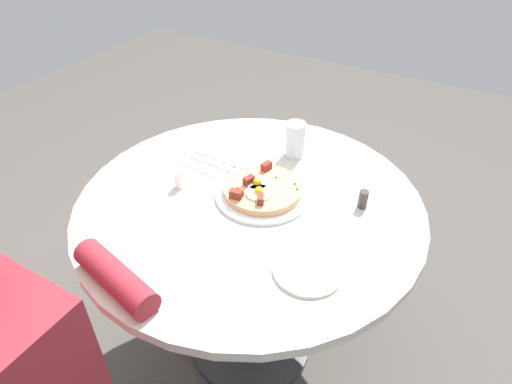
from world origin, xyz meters
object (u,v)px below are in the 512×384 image
object	(u,v)px
breakfast_pizza	(262,189)
fork	(214,157)
water_glass	(295,140)
pepper_shaker	(363,199)
dining_table	(250,241)
knife	(208,162)
bread_plate	(308,270)
salt_shaker	(178,180)
pizza_plate	(263,194)

from	to	relation	value
breakfast_pizza	fork	bearing A→B (deg)	158.25
water_glass	pepper_shaker	world-z (taller)	water_glass
dining_table	water_glass	xyz separation A→B (m)	(0.01, 0.29, 0.23)
fork	knife	bearing A→B (deg)	90.00
bread_plate	dining_table	bearing A→B (deg)	147.31
salt_shaker	dining_table	bearing A→B (deg)	14.23
pizza_plate	breakfast_pizza	xyz separation A→B (m)	(-0.00, -0.00, 0.02)
water_glass	salt_shaker	bearing A→B (deg)	-123.03
knife	salt_shaker	world-z (taller)	salt_shaker
pizza_plate	fork	bearing A→B (deg)	159.00
breakfast_pizza	fork	world-z (taller)	breakfast_pizza
bread_plate	fork	xyz separation A→B (m)	(-0.49, 0.31, 0.00)
pizza_plate	pepper_shaker	size ratio (longest dim) A/B	5.18
bread_plate	salt_shaker	world-z (taller)	salt_shaker
fork	dining_table	bearing A→B (deg)	152.03
dining_table	knife	distance (m)	0.30
knife	water_glass	world-z (taller)	water_glass
bread_plate	knife	size ratio (longest dim) A/B	0.97
salt_shaker	water_glass	bearing A→B (deg)	56.97
fork	salt_shaker	size ratio (longest dim) A/B	3.16
fork	knife	distance (m)	0.04
breakfast_pizza	fork	distance (m)	0.26
salt_shaker	pepper_shaker	bearing A→B (deg)	20.17
salt_shaker	breakfast_pizza	bearing A→B (deg)	20.48
breakfast_pizza	water_glass	bearing A→B (deg)	93.70
pizza_plate	bread_plate	distance (m)	0.33
breakfast_pizza	water_glass	distance (m)	0.26
breakfast_pizza	bread_plate	world-z (taller)	breakfast_pizza
fork	water_glass	world-z (taller)	water_glass
knife	pepper_shaker	bearing A→B (deg)	-172.43
dining_table	breakfast_pizza	xyz separation A→B (m)	(0.02, 0.03, 0.20)
water_glass	pepper_shaker	size ratio (longest dim) A/B	2.18
knife	bread_plate	bearing A→B (deg)	154.28
pizza_plate	fork	world-z (taller)	pizza_plate
fork	salt_shaker	world-z (taller)	salt_shaker
breakfast_pizza	fork	size ratio (longest dim) A/B	1.31
dining_table	fork	xyz separation A→B (m)	(-0.22, 0.13, 0.18)
knife	water_glass	distance (m)	0.30
dining_table	pepper_shaker	size ratio (longest dim) A/B	18.59
breakfast_pizza	water_glass	xyz separation A→B (m)	(-0.02, 0.26, 0.04)
breakfast_pizza	knife	xyz separation A→B (m)	(-0.24, 0.06, -0.02)
pizza_plate	knife	size ratio (longest dim) A/B	1.60
knife	pepper_shaker	world-z (taller)	pepper_shaker
dining_table	breakfast_pizza	size ratio (longest dim) A/B	4.39
bread_plate	water_glass	xyz separation A→B (m)	(-0.27, 0.47, 0.06)
pizza_plate	bread_plate	world-z (taller)	pizza_plate
dining_table	bread_plate	distance (m)	0.37
dining_table	salt_shaker	xyz separation A→B (m)	(-0.22, -0.06, 0.20)
bread_plate	pizza_plate	bearing A→B (deg)	139.44
fork	pepper_shaker	size ratio (longest dim) A/B	3.24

